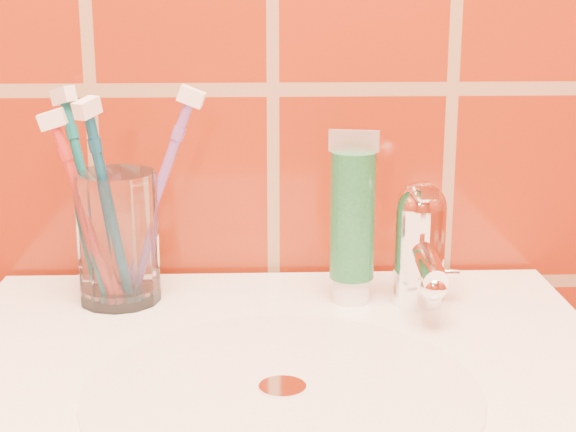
{
  "coord_description": "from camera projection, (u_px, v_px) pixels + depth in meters",
  "views": [
    {
      "loc": [
        -0.02,
        0.31,
        1.15
      ],
      "look_at": [
        0.01,
        1.08,
        0.94
      ],
      "focal_mm": 55.0,
      "sensor_mm": 36.0,
      "label": 1
    }
  ],
  "objects": [
    {
      "name": "toothbrush_2",
      "position": [
        88.0,
        197.0,
        0.83
      ],
      "size": [
        0.13,
        0.13,
        0.22
      ],
      "primitive_type": null,
      "rotation": [
        0.28,
        0.0,
        -2.29
      ],
      "color": "#0C626A",
      "rests_on": "glass_tumbler"
    },
    {
      "name": "toothbrush_0",
      "position": [
        109.0,
        207.0,
        0.8
      ],
      "size": [
        0.09,
        0.11,
        0.21
      ],
      "primitive_type": null,
      "rotation": [
        0.22,
        0.0,
        -0.58
      ],
      "color": "navy",
      "rests_on": "glass_tumbler"
    },
    {
      "name": "toothbrush_1",
      "position": [
        87.0,
        212.0,
        0.81
      ],
      "size": [
        0.08,
        0.08,
        0.19
      ],
      "primitive_type": null,
      "rotation": [
        0.29,
        0.0,
        -1.52
      ],
      "color": "#B32B26",
      "rests_on": "glass_tumbler"
    },
    {
      "name": "toothpaste_tube",
      "position": [
        352.0,
        223.0,
        0.83
      ],
      "size": [
        0.05,
        0.04,
        0.17
      ],
      "rotation": [
        0.0,
        0.0,
        -0.2
      ],
      "color": "white",
      "rests_on": "pedestal_sink"
    },
    {
      "name": "glass_tumbler",
      "position": [
        117.0,
        237.0,
        0.83
      ],
      "size": [
        0.09,
        0.09,
        0.13
      ],
      "primitive_type": "cylinder",
      "rotation": [
        0.0,
        0.0,
        0.2
      ],
      "color": "white",
      "rests_on": "pedestal_sink"
    },
    {
      "name": "toothbrush_3",
      "position": [
        156.0,
        197.0,
        0.83
      ],
      "size": [
        0.11,
        0.11,
        0.21
      ],
      "primitive_type": null,
      "rotation": [
        0.37,
        0.0,
        1.47
      ],
      "color": "#7A4A9F",
      "rests_on": "glass_tumbler"
    },
    {
      "name": "faucet",
      "position": [
        420.0,
        241.0,
        0.82
      ],
      "size": [
        0.05,
        0.11,
        0.12
      ],
      "color": "white",
      "rests_on": "pedestal_sink"
    }
  ]
}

